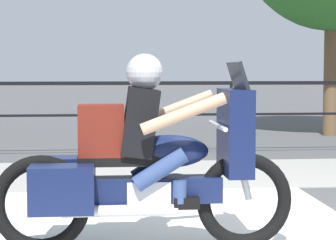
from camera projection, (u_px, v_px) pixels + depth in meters
sidewalk_band at (257, 172)px, 9.05m from camera, size 44.00×2.40×0.01m
fence_railing at (231, 97)px, 10.89m from camera, size 36.00×0.05×1.23m
motorcycle at (144, 162)px, 5.14m from camera, size 2.38×0.76×1.56m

